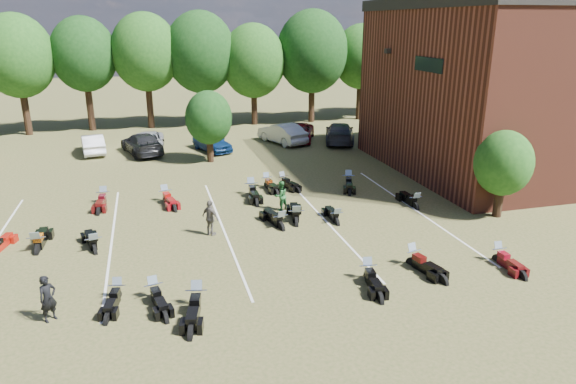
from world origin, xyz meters
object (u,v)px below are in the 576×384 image
object	(u,v)px
car_4	(212,142)
motorcycle_14	(104,203)
motorcycle_3	(197,307)
person_green	(281,196)
person_grey	(211,218)
person_black	(48,299)

from	to	relation	value
car_4	motorcycle_14	xyz separation A→B (m)	(-7.17, -10.40, -0.71)
car_4	motorcycle_3	size ratio (longest dim) A/B	1.76
person_green	car_4	bearing A→B (deg)	-107.17
person_grey	motorcycle_14	size ratio (longest dim) A/B	0.72
person_black	person_grey	distance (m)	8.26
person_green	motorcycle_3	size ratio (longest dim) A/B	0.66
person_black	person_green	bearing A→B (deg)	0.59
person_green	motorcycle_14	world-z (taller)	person_green
car_4	person_black	xyz separation A→B (m)	(-8.11, -22.00, 0.08)
person_black	motorcycle_3	world-z (taller)	person_black
person_grey	motorcycle_3	bearing A→B (deg)	131.14
person_black	person_grey	world-z (taller)	person_grey
person_green	motorcycle_14	distance (m)	9.62
motorcycle_14	person_green	bearing A→B (deg)	-16.06
person_green	motorcycle_3	distance (m)	10.00
car_4	motorcycle_3	xyz separation A→B (m)	(-3.42, -22.45, -0.71)
person_grey	motorcycle_3	size ratio (longest dim) A/B	0.70
car_4	person_black	bearing A→B (deg)	-129.81
person_black	person_grey	bearing A→B (deg)	5.16
car_4	person_black	world-z (taller)	person_black
person_grey	car_4	bearing A→B (deg)	-44.84
motorcycle_3	person_grey	bearing A→B (deg)	90.73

